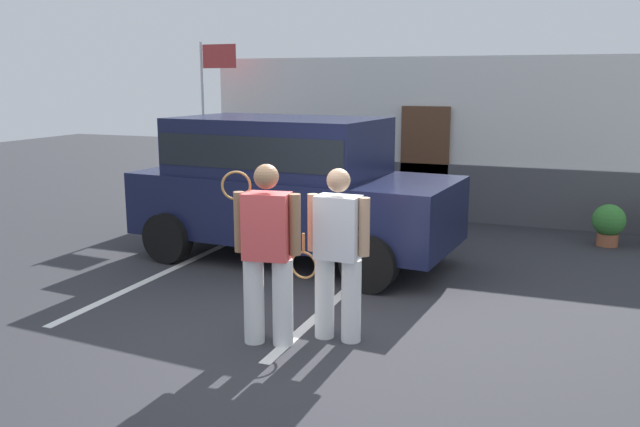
# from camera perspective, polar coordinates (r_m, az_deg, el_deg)

# --- Properties ---
(ground_plane) EXTENTS (40.00, 40.00, 0.00)m
(ground_plane) POSITION_cam_1_polar(r_m,az_deg,el_deg) (6.88, -2.08, -10.60)
(ground_plane) COLOR #2D2D33
(parking_stripe_0) EXTENTS (0.12, 4.40, 0.01)m
(parking_stripe_0) POSITION_cam_1_polar(r_m,az_deg,el_deg) (9.32, -13.16, -4.93)
(parking_stripe_0) COLOR silver
(parking_stripe_0) RESTS_ON ground_plane
(parking_stripe_1) EXTENTS (0.12, 4.40, 0.01)m
(parking_stripe_1) POSITION_cam_1_polar(r_m,az_deg,el_deg) (8.20, 1.93, -6.89)
(parking_stripe_1) COLOR silver
(parking_stripe_1) RESTS_ON ground_plane
(house_frontage) EXTENTS (8.77, 0.40, 2.99)m
(house_frontage) POSITION_cam_1_polar(r_m,az_deg,el_deg) (12.67, 9.55, 5.96)
(house_frontage) COLOR white
(house_frontage) RESTS_ON ground_plane
(parked_suv) EXTENTS (4.75, 2.48, 2.05)m
(parked_suv) POSITION_cam_1_polar(r_m,az_deg,el_deg) (9.57, -2.80, 2.80)
(parked_suv) COLOR #141938
(parked_suv) RESTS_ON ground_plane
(tennis_player_man) EXTENTS (0.80, 0.34, 1.80)m
(tennis_player_man) POSITION_cam_1_polar(r_m,az_deg,el_deg) (6.47, -4.57, -3.30)
(tennis_player_man) COLOR white
(tennis_player_man) RESTS_ON ground_plane
(tennis_player_woman) EXTENTS (0.90, 0.28, 1.74)m
(tennis_player_woman) POSITION_cam_1_polar(r_m,az_deg,el_deg) (6.57, 1.52, -3.39)
(tennis_player_woman) COLOR white
(tennis_player_woman) RESTS_ON ground_plane
(potted_plant_by_porch) EXTENTS (0.51, 0.51, 0.67)m
(potted_plant_by_porch) POSITION_cam_1_polar(r_m,az_deg,el_deg) (11.37, 23.55, -0.74)
(potted_plant_by_porch) COLOR #9E5638
(potted_plant_by_porch) RESTS_ON ground_plane
(flag_pole) EXTENTS (0.80, 0.07, 3.30)m
(flag_pole) POSITION_cam_1_polar(r_m,az_deg,el_deg) (13.38, -9.39, 9.94)
(flag_pole) COLOR silver
(flag_pole) RESTS_ON ground_plane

